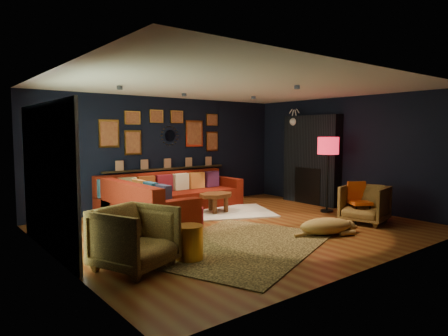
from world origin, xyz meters
TOP-DOWN VIEW (x-y plane):
  - floor at (0.00, 0.00)m, footprint 6.50×6.50m
  - room_walls at (0.00, 0.00)m, footprint 6.50×6.50m
  - sectional at (-0.61, 1.81)m, footprint 3.41×2.69m
  - ledge at (0.00, 2.68)m, footprint 3.20×0.12m
  - gallery_wall at (-0.01, 2.72)m, footprint 3.15×0.04m
  - sunburst_mirror at (0.10, 2.72)m, footprint 0.47×0.16m
  - fireplace at (3.09, 0.90)m, footprint 0.31×1.60m
  - deer_head at (3.14, 1.40)m, footprint 0.50×0.28m
  - sliding_door at (-3.22, 0.60)m, footprint 0.06×2.80m
  - ceiling_spots at (-0.00, 0.80)m, footprint 3.30×2.50m
  - shag_rug at (0.60, 1.30)m, footprint 2.53×2.22m
  - leopard_rug at (-0.80, -0.91)m, footprint 3.64×3.16m
  - coffee_table at (0.49, 1.39)m, footprint 0.86×0.67m
  - pouf at (-0.87, 0.47)m, footprint 0.58×0.58m
  - armchair_left at (-2.55, -0.88)m, footprint 1.12×1.09m
  - armchair_right at (2.17, -1.20)m, footprint 0.92×0.95m
  - gold_stool at (-1.79, -1.00)m, footprint 0.39×0.39m
  - orange_chair at (2.16, -1.06)m, footprint 0.51×0.51m
  - floor_lamp at (2.50, -0.05)m, footprint 0.46×0.46m
  - dog at (0.79, -1.34)m, footprint 1.42×1.08m

SIDE VIEW (x-z plane):
  - floor at x=0.00m, z-range 0.00..0.00m
  - leopard_rug at x=-0.80m, z-range 0.00..0.02m
  - shag_rug at x=0.60m, z-range 0.00..0.03m
  - pouf at x=-0.87m, z-range 0.03..0.41m
  - dog at x=0.79m, z-range 0.02..0.42m
  - gold_stool at x=-1.79m, z-range 0.00..0.49m
  - sectional at x=-0.61m, z-range -0.11..0.75m
  - coffee_table at x=0.49m, z-range 0.15..0.56m
  - armchair_right at x=2.17m, z-range 0.00..0.82m
  - armchair_left at x=-2.55m, z-range 0.00..0.90m
  - orange_chair at x=2.16m, z-range 0.07..0.87m
  - ledge at x=0.00m, z-range 0.90..0.94m
  - fireplace at x=3.09m, z-range -0.08..2.12m
  - sliding_door at x=-3.22m, z-range 0.00..2.20m
  - floor_lamp at x=2.50m, z-range 0.57..2.25m
  - room_walls at x=0.00m, z-range -1.66..4.84m
  - sunburst_mirror at x=0.10m, z-range 1.46..1.93m
  - gallery_wall at x=-0.01m, z-range 1.30..2.32m
  - deer_head at x=3.14m, z-range 1.83..2.28m
  - ceiling_spots at x=0.00m, z-range 2.53..2.59m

